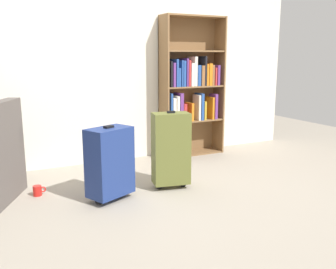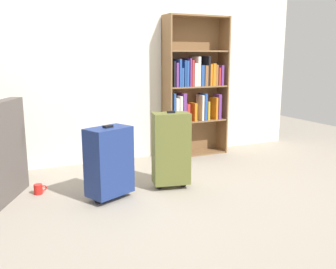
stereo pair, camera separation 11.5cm
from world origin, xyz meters
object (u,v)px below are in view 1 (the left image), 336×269
at_px(suitcase_navy_blue, 110,162).
at_px(mug, 38,191).
at_px(suitcase_olive, 171,149).
at_px(bookshelf, 190,87).

bearing_deg(suitcase_navy_blue, mug, 145.13).
height_order(mug, suitcase_navy_blue, suitcase_navy_blue).
height_order(suitcase_olive, suitcase_navy_blue, suitcase_olive).
distance_m(bookshelf, mug, 2.33).
bearing_deg(suitcase_olive, mug, 163.27).
relative_size(bookshelf, suitcase_navy_blue, 2.59).
distance_m(mug, suitcase_navy_blue, 0.77).
height_order(bookshelf, suitcase_navy_blue, bookshelf).
relative_size(bookshelf, suitcase_olive, 2.31).
xyz_separation_m(mug, suitcase_olive, (1.22, -0.37, 0.35)).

